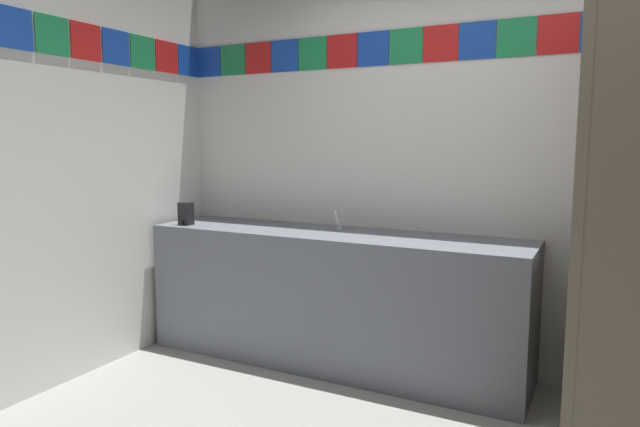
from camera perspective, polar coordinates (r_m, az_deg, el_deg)
The scene contains 6 objects.
wall_back at distance 3.63m, azimuth 17.16°, elevation 6.38°, with size 4.48×0.09×2.83m.
wall_side at distance 3.55m, azimuth -28.33°, elevation 5.83°, with size 0.09×3.04×2.83m.
vanity_counter at distance 3.74m, azimuth 1.24°, elevation -8.46°, with size 2.51×0.60×0.88m.
faucet_center at distance 3.72m, azimuth 1.86°, elevation -0.90°, with size 0.04×0.10×0.14m.
soap_dispenser at distance 4.07m, azimuth -13.40°, elevation -0.01°, with size 0.09×0.09×0.16m.
stall_divider at distance 2.50m, azimuth 28.61°, elevation -1.70°, with size 0.92×1.59×2.21m.
Camera 1 is at (0.64, -2.01, 1.45)m, focal length 31.67 mm.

